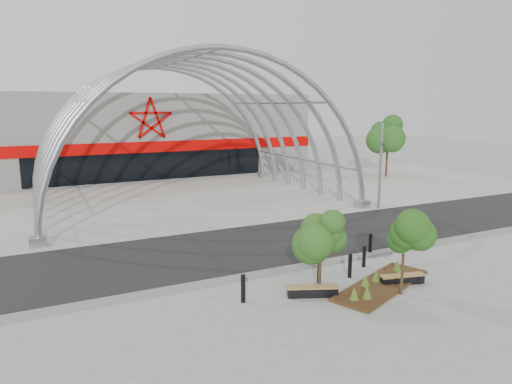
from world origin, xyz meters
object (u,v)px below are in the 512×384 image
Objects in this scene: signal_pole at (380,165)px; bench_1 at (402,279)px; street_tree_0 at (321,229)px; bollard_2 at (350,266)px; bench_0 at (313,291)px; street_tree_1 at (404,237)px.

signal_pole reaches higher than bench_1.
street_tree_0 is 2.82m from bollard_2.
bench_0 is at bearing -139.29° from signal_pole.
street_tree_0 is at bearing 149.79° from street_tree_1.
bollard_2 is (-9.50, -9.30, -2.50)m from signal_pole.
bollard_2 is (2.38, 0.92, 0.30)m from bench_0.
street_tree_1 is 3.85m from bench_0.
street_tree_0 is 2.29m from bench_0.
signal_pole is at bearing 41.12° from street_tree_0.
bollard_2 reaches higher than bench_1.
bollard_2 is (-0.66, 2.19, -1.70)m from street_tree_1.
street_tree_1 is at bearing -30.21° from street_tree_0.
bench_0 is 1.92× the size of bollard_2.
bench_0 is (-0.44, -0.24, -2.24)m from street_tree_0.
bench_1 is at bearing -7.90° from bench_0.
bench_0 is 1.03× the size of bench_1.
signal_pole is at bearing 52.43° from street_tree_1.
bench_1 is at bearing -126.94° from signal_pole.
bollard_2 reaches higher than bench_0.
signal_pole is at bearing 40.71° from bench_0.
signal_pole reaches higher than street_tree_1.
street_tree_0 is at bearing -138.88° from signal_pole.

